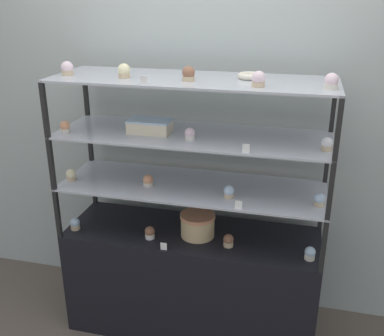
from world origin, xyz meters
TOP-DOWN VIEW (x-y plane):
  - ground_plane at (0.00, 0.00)m, footprint 20.00×20.00m
  - back_wall at (0.00, 0.39)m, footprint 8.00×0.05m
  - display_base at (0.00, 0.00)m, footprint 1.50×0.50m
  - display_riser_lower at (0.00, 0.00)m, footprint 1.50×0.50m
  - display_riser_middle at (0.00, 0.00)m, footprint 1.50×0.50m
  - display_riser_upper at (0.00, 0.00)m, footprint 1.50×0.50m
  - layer_cake_centerpiece at (0.04, -0.03)m, footprint 0.20×0.20m
  - sheet_cake_frosted at (-0.23, -0.02)m, footprint 0.23×0.14m
  - cupcake_0 at (-0.69, -0.13)m, footprint 0.06×0.06m
  - cupcake_1 at (-0.22, -0.13)m, footprint 0.06×0.06m
  - cupcake_2 at (0.24, -0.10)m, footprint 0.06×0.06m
  - cupcake_3 at (0.68, -0.13)m, footprint 0.06×0.06m
  - price_tag_0 at (-0.10, -0.23)m, footprint 0.04×0.00m
  - cupcake_4 at (-0.70, -0.10)m, footprint 0.06×0.06m
  - cupcake_5 at (-0.24, -0.07)m, footprint 0.06×0.06m
  - cupcake_6 at (0.23, -0.11)m, footprint 0.06×0.06m
  - cupcake_7 at (0.70, -0.09)m, footprint 0.06×0.06m
  - price_tag_1 at (0.30, -0.23)m, footprint 0.04×0.00m
  - cupcake_8 at (-0.69, -0.14)m, footprint 0.05×0.05m
  - cupcake_9 at (0.01, -0.10)m, footprint 0.05×0.05m
  - cupcake_10 at (0.70, -0.09)m, footprint 0.05×0.05m
  - price_tag_2 at (0.33, -0.23)m, footprint 0.04×0.00m
  - cupcake_11 at (-0.68, -0.07)m, footprint 0.07×0.07m
  - cupcake_12 at (-0.35, -0.07)m, footprint 0.07×0.07m
  - cupcake_13 at (-0.00, -0.07)m, footprint 0.07×0.07m
  - cupcake_14 at (0.36, -0.13)m, footprint 0.07×0.07m
  - cupcake_15 at (0.69, -0.11)m, footprint 0.07×0.07m
  - price_tag_3 at (-0.18, -0.23)m, footprint 0.04×0.00m
  - donut_glazed at (0.29, 0.06)m, footprint 0.12×0.12m

SIDE VIEW (x-z plane):
  - ground_plane at x=0.00m, z-range 0.00..0.00m
  - display_base at x=0.00m, z-range 0.00..0.67m
  - price_tag_0 at x=-0.10m, z-range 0.67..0.72m
  - cupcake_0 at x=-0.69m, z-range 0.67..0.75m
  - cupcake_1 at x=-0.22m, z-range 0.67..0.75m
  - cupcake_2 at x=0.24m, z-range 0.67..0.75m
  - cupcake_3 at x=0.68m, z-range 0.67..0.75m
  - layer_cake_centerpiece at x=0.04m, z-range 0.68..0.81m
  - display_riser_lower at x=0.00m, z-range 0.81..1.12m
  - price_tag_1 at x=0.30m, z-range 0.98..1.02m
  - cupcake_4 at x=-0.70m, z-range 0.98..1.04m
  - cupcake_5 at x=-0.24m, z-range 0.98..1.04m
  - cupcake_6 at x=0.23m, z-range 0.98..1.04m
  - cupcake_7 at x=0.70m, z-range 0.98..1.04m
  - display_riser_middle at x=0.00m, z-range 1.12..1.42m
  - back_wall at x=0.00m, z-range 0.00..2.60m
  - price_tag_2 at x=0.33m, z-range 1.28..1.33m
  - cupcake_8 at x=-0.69m, z-range 1.28..1.35m
  - cupcake_9 at x=0.01m, z-range 1.28..1.35m
  - cupcake_10 at x=0.70m, z-range 1.28..1.35m
  - sheet_cake_frosted at x=-0.23m, z-range 1.28..1.36m
  - display_riser_upper at x=0.00m, z-range 1.42..1.72m
  - donut_glazed at x=0.29m, z-range 1.59..1.62m
  - price_tag_3 at x=-0.18m, z-range 1.59..1.63m
  - cupcake_11 at x=-0.68m, z-range 1.59..1.66m
  - cupcake_12 at x=-0.35m, z-range 1.59..1.66m
  - cupcake_13 at x=0.00m, z-range 1.59..1.66m
  - cupcake_14 at x=0.36m, z-range 1.59..1.66m
  - cupcake_15 at x=0.69m, z-range 1.59..1.66m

